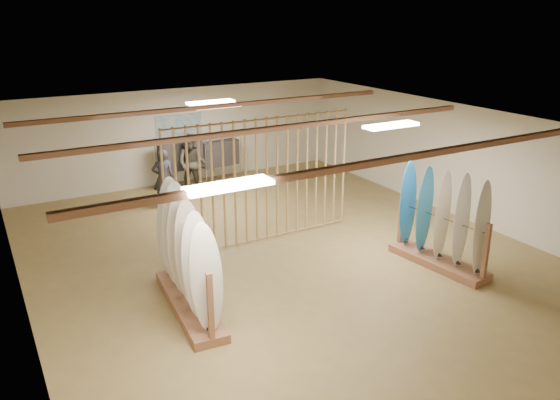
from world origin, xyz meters
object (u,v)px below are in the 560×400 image
rack_right (441,233)px  clothing_rack_a (181,155)px  rack_left (188,271)px  shopper_b (192,160)px  shopper_a (163,174)px  clothing_rack_b (220,153)px

rack_right → clothing_rack_a: (-2.69, 7.53, 0.27)m
rack_left → clothing_rack_a: rack_left is taller
shopper_b → shopper_a: bearing=-110.7°
rack_left → shopper_b: bearing=73.2°
rack_left → clothing_rack_a: size_ratio=1.78×
rack_left → shopper_a: size_ratio=1.51×
shopper_a → clothing_rack_a: bearing=-116.1°
rack_right → rack_left: bearing=163.1°
clothing_rack_a → shopper_b: (0.10, -0.61, -0.01)m
clothing_rack_a → shopper_a: bearing=-134.2°
shopper_b → clothing_rack_b: bearing=63.5°
rack_right → shopper_b: size_ratio=1.15×
clothing_rack_a → shopper_a: (-0.97, -1.32, -0.09)m
rack_left → shopper_a: (1.34, 5.30, 0.16)m
clothing_rack_a → clothing_rack_b: 1.25m
clothing_rack_b → clothing_rack_a: bearing=170.9°
rack_left → shopper_a: rack_left is taller
rack_left → shopper_a: bearing=80.9°
clothing_rack_a → rack_right: bearing=-78.2°
clothing_rack_b → shopper_b: bearing=-161.2°
rack_left → rack_right: (5.01, -0.91, -0.02)m
rack_right → shopper_b: 7.40m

